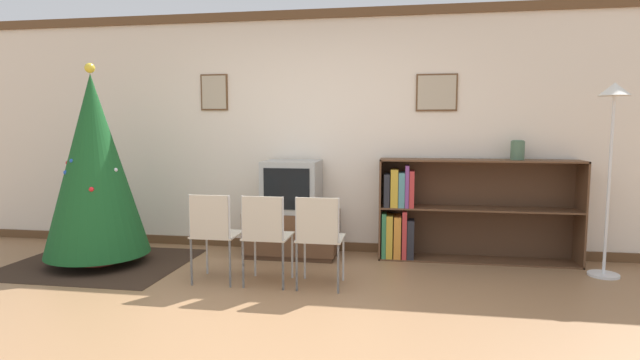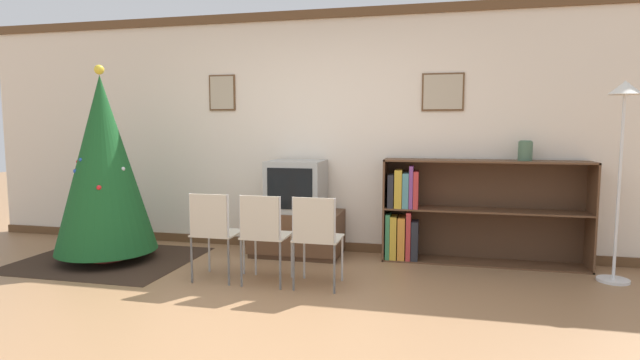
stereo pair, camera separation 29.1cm
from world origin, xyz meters
name	(u,v)px [view 2 (the right image)]	position (x,y,z in m)	size (l,w,h in m)	color
ground_plane	(257,322)	(0.00, 0.00, 0.00)	(24.00, 24.00, 0.00)	#936B47
wall_back	(324,132)	(0.00, 2.25, 1.35)	(8.70, 0.11, 2.70)	silver
area_rug	(108,260)	(-2.14, 1.24, 0.00)	(1.78, 1.47, 0.01)	#332319
christmas_tree	(104,165)	(-2.14, 1.24, 1.02)	(1.03, 1.03, 2.04)	maroon
tv_console	(297,233)	(-0.23, 1.90, 0.25)	(0.99, 0.55, 0.49)	#412A1A
television	(296,186)	(-0.23, 1.90, 0.77)	(0.59, 0.53, 0.55)	#9E9E99
folding_chair_left	(214,230)	(-0.71, 0.82, 0.47)	(0.40, 0.40, 0.82)	#BCB29E
folding_chair_center	(264,233)	(-0.23, 0.82, 0.47)	(0.40, 0.40, 0.82)	#BCB29E
folding_chair_right	(316,236)	(0.25, 0.82, 0.47)	(0.40, 0.40, 0.82)	#BCB29E
bookshelf	(448,213)	(1.38, 2.02, 0.52)	(2.05, 0.36, 1.07)	brown
vase	(525,150)	(2.12, 2.03, 1.18)	(0.14, 0.14, 0.20)	#47664C
standing_lamp	(623,129)	(2.85, 1.64, 1.39)	(0.28, 0.28, 1.82)	silver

